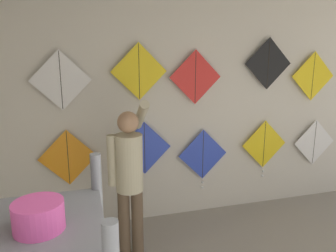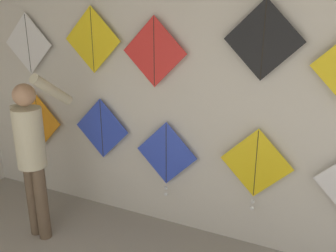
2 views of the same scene
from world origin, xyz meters
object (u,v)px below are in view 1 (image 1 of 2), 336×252
Objects in this scene: shopkeeper at (129,173)px; kite_6 at (139,72)px; kite_3 at (264,146)px; kite_7 at (195,77)px; kite_8 at (268,64)px; kite_5 at (61,80)px; kite_9 at (313,76)px; kite_0 at (68,158)px; kite_4 at (314,142)px; kite_1 at (145,148)px; kite_2 at (203,156)px.

kite_6 is (0.25, 0.69, 0.93)m from shopkeeper.
kite_7 reaches higher than kite_3.
kite_8 is (0.98, 0.00, 0.15)m from kite_7.
kite_5 is 1.00× the size of kite_6.
kite_3 is 1.21× the size of kite_9.
kite_5 is at bearing 179.99° from kite_3.
kite_0 is 3.32m from kite_4.
kite_6 is at bearing 180.00° from kite_1.
kite_7 is (-1.80, 0.00, 0.95)m from kite_4.
kite_8 is at bearing 0.00° from kite_1.
kite_0 is 1.00× the size of kite_7.
kite_3 is 1.96m from kite_6.
kite_8 is (1.91, 0.69, 1.00)m from shopkeeper.
kite_1 is at bearing 0.00° from kite_5.
kite_8 reaches higher than kite_5.
kite_3 is 0.80m from kite_4.
kite_4 is (3.31, 0.00, -0.08)m from kite_0.
kite_6 is at bearing 180.00° from kite_4.
kite_8 is (2.51, 0.00, 0.15)m from kite_5.
kite_1 is 1.63m from kite_3.
kite_0 is at bearing 179.98° from kite_2.
kite_0 reaches higher than kite_3.
kite_4 is at bearing 0.00° from kite_6.
shopkeeper is 2.81m from kite_9.
kite_0 is 0.87m from kite_5.
kite_9 is (1.67, 0.00, -0.02)m from kite_7.
kite_2 is at bearing -0.04° from kite_6.
kite_1 is 0.77m from kite_2.
kite_1 is 1.23m from kite_5.
kite_5 is at bearing 180.00° from kite_9.
kite_4 is at bearing 0.00° from kite_0.
kite_1 is at bearing 180.00° from kite_7.
kite_3 reaches higher than kite_2.
kite_3 is at bearing -0.02° from kite_1.
kite_1 is at bearing 180.00° from kite_8.
kite_6 is 1.00× the size of kite_9.
kite_8 is (-0.02, 0.00, 1.08)m from kite_3.
kite_9 is (3.20, 0.00, -0.03)m from kite_5.
kite_7 is (0.93, 0.69, 0.86)m from shopkeeper.
kite_3 is at bearing -0.01° from kite_0.
kite_7 is (0.63, 0.00, 0.83)m from kite_1.
kite_2 is 1.00× the size of kite_3.
kite_6 is at bearing 78.98° from shopkeeper.
kite_7 is at bearing 0.00° from kite_1.
kite_4 is (2.73, 0.69, -0.09)m from shopkeeper.
kite_8 reaches higher than kite_0.
shopkeeper is at bearing -160.06° from kite_8.
shopkeeper reaches higher than kite_0.
kite_0 is 1.00× the size of kite_6.
kite_8 is at bearing 178.62° from kite_3.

